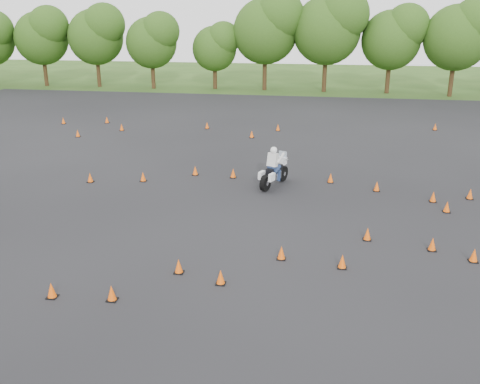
{
  "coord_description": "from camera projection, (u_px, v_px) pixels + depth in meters",
  "views": [
    {
      "loc": [
        3.24,
        -15.63,
        8.0
      ],
      "look_at": [
        0.0,
        4.0,
        1.2
      ],
      "focal_mm": 40.0,
      "sensor_mm": 36.0,
      "label": 1
    }
  ],
  "objects": [
    {
      "name": "rider_white",
      "position": [
        274.0,
        166.0,
        25.29
      ],
      "size": [
        1.66,
        2.66,
        1.97
      ],
      "primitive_type": null,
      "rotation": [
        0.0,
        0.0,
        1.2
      ],
      "color": "silver",
      "rests_on": "ground"
    },
    {
      "name": "traffic_cones",
      "position": [
        253.0,
        209.0,
        21.95
      ],
      "size": [
        36.33,
        33.25,
        0.45
      ],
      "color": "#F7590A",
      "rests_on": "asphalt_pad"
    },
    {
      "name": "ground",
      "position": [
        220.0,
        265.0,
        17.68
      ],
      "size": [
        140.0,
        140.0,
        0.0
      ],
      "primitive_type": "plane",
      "color": "#2D5119",
      "rests_on": "ground"
    },
    {
      "name": "asphalt_pad",
      "position": [
        247.0,
        203.0,
        23.28
      ],
      "size": [
        62.0,
        62.0,
        0.0
      ],
      "primitive_type": "plane",
      "color": "black",
      "rests_on": "ground"
    },
    {
      "name": "treeline",
      "position": [
        309.0,
        50.0,
        49.02
      ],
      "size": [
        86.68,
        32.27,
        10.53
      ],
      "color": "#2B4B15",
      "rests_on": "ground"
    }
  ]
}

